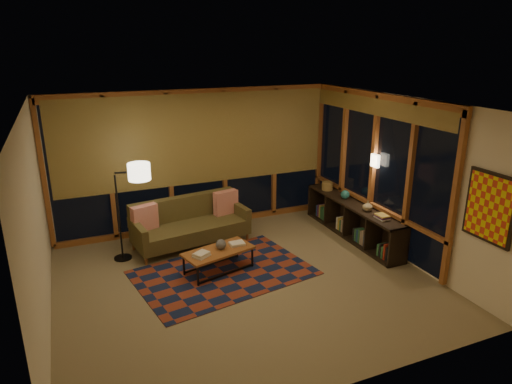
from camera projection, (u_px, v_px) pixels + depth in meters
name	position (u px, v px, depth m)	size (l,w,h in m)	color
floor	(245.00, 282.00, 7.01)	(5.50, 5.00, 0.01)	#9B8862
ceiling	(244.00, 105.00, 6.17)	(5.50, 5.00, 0.01)	silver
walls	(244.00, 199.00, 6.59)	(5.51, 5.01, 2.70)	#F2E3BF
window_wall_back	(198.00, 161.00, 8.71)	(5.30, 0.16, 2.60)	brown
window_wall_right	(372.00, 169.00, 8.11)	(0.16, 3.70, 2.60)	brown
wall_art	(489.00, 208.00, 5.95)	(0.06, 0.74, 0.94)	red
wall_sconce	(375.00, 161.00, 7.89)	(0.12, 0.18, 0.22)	#FFF3CA
sofa	(191.00, 224.00, 8.16)	(2.03, 0.82, 0.83)	brown
pillow_left	(145.00, 217.00, 7.83)	(0.46, 0.15, 0.46)	red
pillow_right	(226.00, 202.00, 8.57)	(0.46, 0.15, 0.46)	red
area_rug	(224.00, 273.00, 7.27)	(2.67, 1.78, 0.01)	maroon
coffee_table	(219.00, 261.00, 7.28)	(1.12, 0.51, 0.37)	brown
book_stack_a	(201.00, 254.00, 6.99)	(0.24, 0.19, 0.07)	#EFE4CC
book_stack_b	(237.00, 244.00, 7.38)	(0.23, 0.18, 0.05)	#EFE4CC
ceramic_pot	(221.00, 244.00, 7.23)	(0.17, 0.17, 0.17)	black
floor_lamp	(118.00, 213.00, 7.51)	(0.55, 0.36, 1.66)	black
bookshelf	(352.00, 220.00, 8.54)	(0.40, 2.66, 0.66)	#2E2116
basket	(327.00, 186.00, 9.19)	(0.22, 0.22, 0.16)	olive
teal_bowl	(345.00, 195.00, 8.66)	(0.17, 0.17, 0.17)	#26726D
vase	(368.00, 206.00, 8.04)	(0.18, 0.18, 0.18)	tan
shelf_book_stack	(382.00, 217.00, 7.70)	(0.15, 0.22, 0.06)	#EFE4CC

